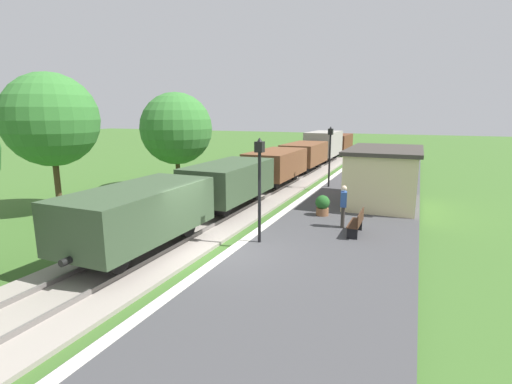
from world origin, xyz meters
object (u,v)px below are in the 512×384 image
at_px(tree_trackside_mid, 51,120).
at_px(lamp_post_near, 260,171).
at_px(bench_down_platform, 382,179).
at_px(potted_planter, 322,205).
at_px(freight_train, 294,159).
at_px(station_hut, 384,175).
at_px(person_waiting, 343,205).
at_px(bench_near_hut, 357,222).
at_px(tree_trackside_far, 176,129).
at_px(lamp_post_far, 330,145).

bearing_deg(tree_trackside_mid, lamp_post_near, -5.01).
xyz_separation_m(bench_down_platform, potted_planter, (-1.84, -8.20, 0.00)).
height_order(freight_train, tree_trackside_mid, tree_trackside_mid).
bearing_deg(station_hut, person_waiting, -101.56).
height_order(potted_planter, lamp_post_near, lamp_post_near).
distance_m(bench_near_hut, tree_trackside_mid, 14.52).
bearing_deg(bench_down_platform, tree_trackside_far, -160.16).
bearing_deg(lamp_post_near, bench_near_hut, 36.04).
relative_size(person_waiting, lamp_post_far, 0.46).
height_order(bench_near_hut, tree_trackside_far, tree_trackside_far).
xyz_separation_m(station_hut, tree_trackside_far, (-12.49, 0.17, 2.12)).
bearing_deg(tree_trackside_far, bench_down_platform, 19.84).
xyz_separation_m(station_hut, bench_down_platform, (-0.39, 4.53, -0.93)).
distance_m(bench_down_platform, tree_trackside_far, 13.22).
xyz_separation_m(potted_planter, tree_trackside_far, (-10.26, 3.84, 3.05)).
bearing_deg(potted_planter, lamp_post_near, -105.26).
bearing_deg(lamp_post_near, station_hut, 67.01).
height_order(station_hut, bench_down_platform, station_hut).
bearing_deg(station_hut, bench_near_hut, -93.77).
distance_m(bench_down_platform, tree_trackside_mid, 18.60).
bearing_deg(station_hut, tree_trackside_mid, -153.53).
relative_size(station_hut, tree_trackside_far, 0.97).
height_order(bench_near_hut, potted_planter, potted_planter).
height_order(station_hut, lamp_post_near, lamp_post_near).
distance_m(potted_planter, tree_trackside_mid, 13.17).
relative_size(bench_down_platform, lamp_post_far, 0.41).
bearing_deg(freight_train, tree_trackside_mid, -118.93).
xyz_separation_m(freight_train, potted_planter, (4.57, -10.22, -0.73)).
bearing_deg(potted_planter, bench_near_hut, -50.34).
bearing_deg(bench_near_hut, station_hut, 86.23).
bearing_deg(person_waiting, bench_down_platform, -104.87).
relative_size(station_hut, lamp_post_far, 1.57).
height_order(station_hut, tree_trackside_mid, tree_trackside_mid).
height_order(station_hut, lamp_post_far, lamp_post_far).
relative_size(freight_train, potted_planter, 42.79).
xyz_separation_m(bench_near_hut, tree_trackside_far, (-12.10, 6.06, 3.06)).
height_order(bench_down_platform, tree_trackside_mid, tree_trackside_mid).
bearing_deg(freight_train, bench_down_platform, -17.45).
distance_m(station_hut, tree_trackside_far, 12.67).
height_order(freight_train, tree_trackside_far, tree_trackside_far).
bearing_deg(person_waiting, lamp_post_far, -84.88).
bearing_deg(potted_planter, bench_down_platform, 77.35).
bearing_deg(tree_trackside_far, person_waiting, -24.99).
distance_m(freight_train, tree_trackside_far, 8.86).
relative_size(lamp_post_far, tree_trackside_mid, 0.56).
distance_m(bench_near_hut, person_waiting, 1.09).
xyz_separation_m(freight_train, tree_trackside_mid, (-7.57, -13.70, 2.97)).
bearing_deg(bench_near_hut, person_waiting, 132.42).
relative_size(bench_near_hut, potted_planter, 1.64).
bearing_deg(potted_planter, station_hut, 58.73).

